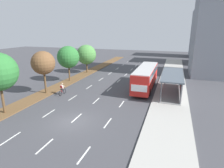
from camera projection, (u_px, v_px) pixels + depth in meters
ground_plane at (73, 122)px, 19.06m from camera, size 140.00×140.00×0.00m
median_strip at (86, 73)px, 39.78m from camera, size 2.60×52.00×0.12m
sidewalk_right at (172, 80)px, 34.45m from camera, size 4.50×52.00×0.15m
lane_divider_left at (101, 79)px, 35.30m from camera, size 0.14×44.31×0.01m
lane_divider_center at (119, 81)px, 34.24m from camera, size 0.14×44.31×0.01m
lane_divider_right at (138, 82)px, 33.17m from camera, size 0.14×44.31×0.01m
bus_shelter at (174, 82)px, 26.66m from camera, size 2.90×9.56×2.86m
bus at (146, 76)px, 29.36m from camera, size 2.54×11.29×3.37m
cyclist at (62, 89)px, 26.76m from camera, size 0.46×1.82×1.71m
median_tree_second at (43, 63)px, 26.14m from camera, size 3.30×3.30×6.07m
median_tree_third at (68, 57)px, 32.80m from camera, size 3.86×3.86×6.18m
median_tree_fourth at (86, 55)px, 39.43m from camera, size 4.10×4.10×5.87m
building_near_right at (220, 22)px, 35.55m from camera, size 8.73×9.97×20.78m
building_mid_right at (224, 37)px, 48.28m from camera, size 11.58×9.73×14.26m
building_far_right at (204, 34)px, 61.91m from camera, size 7.90×9.31×15.18m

